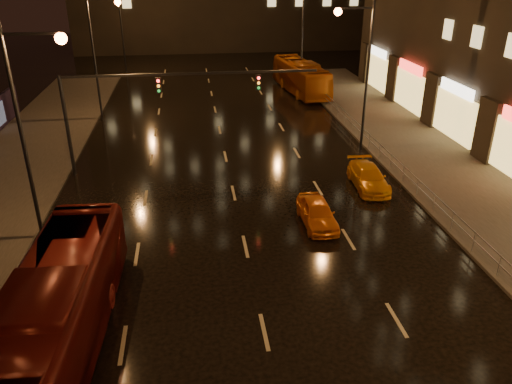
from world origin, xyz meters
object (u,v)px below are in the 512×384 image
taxi_near (317,213)px  bus_red (56,311)px  bus_curb (301,77)px  taxi_far (368,177)px

taxi_near → bus_red: bearing=-145.6°
bus_curb → taxi_far: size_ratio=2.61×
bus_curb → taxi_far: 23.70m
bus_red → taxi_far: (14.95, 11.70, -0.97)m
bus_red → taxi_far: bearing=41.0°
bus_red → bus_curb: size_ratio=1.02×
taxi_near → taxi_far: (4.10, 4.07, -0.03)m
bus_curb → bus_red: bearing=-120.5°
taxi_far → taxi_near: bearing=-132.6°
bus_curb → taxi_near: (-5.15, -27.72, -0.92)m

